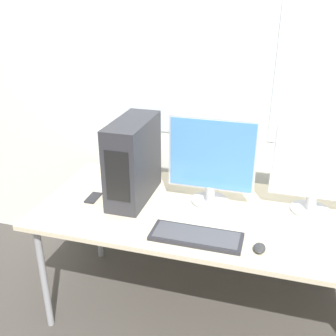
{
  "coord_description": "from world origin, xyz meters",
  "views": [
    {
      "loc": [
        0.25,
        -1.46,
        1.86
      ],
      "look_at": [
        -0.31,
        0.44,
        0.98
      ],
      "focal_mm": 42.0,
      "sensor_mm": 36.0,
      "label": 1
    }
  ],
  "objects": [
    {
      "name": "monitor_main",
      "position": [
        -0.08,
        0.55,
        1.01
      ],
      "size": [
        0.49,
        0.22,
        0.51
      ],
      "color": "#B7B7BC",
      "rests_on": "desk"
    },
    {
      "name": "monitor_right_near",
      "position": [
        0.48,
        0.6,
        1.0
      ],
      "size": [
        0.47,
        0.22,
        0.5
      ],
      "color": "#B7B7BC",
      "rests_on": "desk"
    },
    {
      "name": "mouse",
      "position": [
        0.23,
        0.15,
        0.76
      ],
      "size": [
        0.06,
        0.09,
        0.03
      ],
      "color": "#2D2D2D",
      "rests_on": "desk"
    },
    {
      "name": "desk",
      "position": [
        0.0,
        0.44,
        0.7
      ],
      "size": [
        2.07,
        0.88,
        0.74
      ],
      "color": "beige",
      "rests_on": "ground_plane"
    },
    {
      "name": "pc_tower",
      "position": [
        -0.53,
        0.49,
        0.98
      ],
      "size": [
        0.19,
        0.47,
        0.48
      ],
      "color": "#2D2D33",
      "rests_on": "desk"
    },
    {
      "name": "keyboard",
      "position": [
        -0.08,
        0.16,
        0.75
      ],
      "size": [
        0.46,
        0.18,
        0.02
      ],
      "color": "#28282D",
      "rests_on": "desk"
    },
    {
      "name": "cell_phone",
      "position": [
        -0.76,
        0.39,
        0.75
      ],
      "size": [
        0.07,
        0.13,
        0.01
      ],
      "rotation": [
        0.0,
        0.0,
        0.03
      ],
      "color": "#232328",
      "rests_on": "desk"
    },
    {
      "name": "wall_back",
      "position": [
        0.0,
        1.01,
        1.35
      ],
      "size": [
        8.0,
        0.07,
        2.7
      ],
      "color": "silver",
      "rests_on": "ground_plane"
    }
  ]
}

